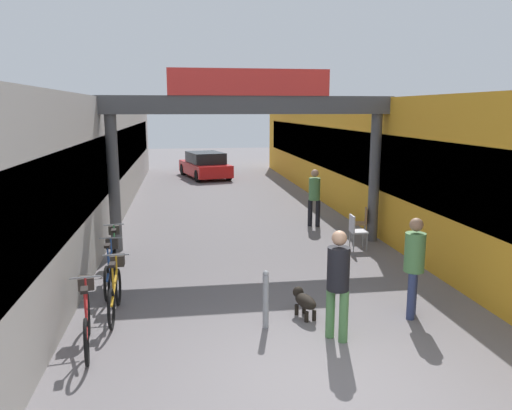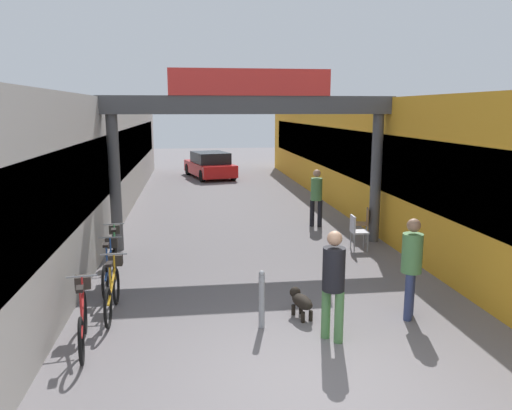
{
  "view_description": "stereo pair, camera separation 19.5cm",
  "coord_description": "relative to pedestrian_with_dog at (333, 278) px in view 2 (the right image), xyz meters",
  "views": [
    {
      "loc": [
        -1.68,
        -5.83,
        3.49
      ],
      "look_at": [
        0.0,
        5.44,
        1.3
      ],
      "focal_mm": 35.0,
      "sensor_mm": 36.0,
      "label": 1
    },
    {
      "loc": [
        -1.49,
        -5.85,
        3.49
      ],
      "look_at": [
        0.0,
        5.44,
        1.3
      ],
      "focal_mm": 35.0,
      "sensor_mm": 36.0,
      "label": 2
    }
  ],
  "objects": [
    {
      "name": "dog_on_leash",
      "position": [
        -0.29,
        0.91,
        -0.7
      ],
      "size": [
        0.39,
        0.67,
        0.47
      ],
      "color": "black",
      "rests_on": "ground_plane"
    },
    {
      "name": "ground_plane",
      "position": [
        -0.6,
        -1.08,
        -0.99
      ],
      "size": [
        80.0,
        80.0,
        0.0
      ],
      "primitive_type": "plane",
      "color": "slate"
    },
    {
      "name": "parked_car_red",
      "position": [
        -1.1,
        18.87,
        -0.35
      ],
      "size": [
        2.66,
        4.3,
        1.33
      ],
      "color": "red",
      "rests_on": "ground_plane"
    },
    {
      "name": "bicycle_blue_third",
      "position": [
        -3.73,
        2.75,
        -0.55
      ],
      "size": [
        0.46,
        1.69,
        0.98
      ],
      "color": "black",
      "rests_on": "ground_plane"
    },
    {
      "name": "bicycle_red_nearest",
      "position": [
        -3.75,
        0.37,
        -0.55
      ],
      "size": [
        0.46,
        1.68,
        0.98
      ],
      "color": "black",
      "rests_on": "ground_plane"
    },
    {
      "name": "bicycle_green_farthest",
      "position": [
        -3.79,
        3.97,
        -0.55
      ],
      "size": [
        0.46,
        1.68,
        0.98
      ],
      "color": "black",
      "rests_on": "ground_plane"
    },
    {
      "name": "pedestrian_companion",
      "position": [
        1.53,
        0.65,
        0.0
      ],
      "size": [
        0.47,
        0.47,
        1.73
      ],
      "color": "navy",
      "rests_on": "ground_plane"
    },
    {
      "name": "cafe_chair_aluminium_nearer",
      "position": [
        1.99,
        4.76,
        -0.45
      ],
      "size": [
        0.42,
        0.42,
        0.89
      ],
      "color": "gray",
      "rests_on": "ground_plane"
    },
    {
      "name": "arcade_sign_gateway",
      "position": [
        -0.6,
        5.54,
        2.21
      ],
      "size": [
        7.4,
        0.47,
        4.46
      ],
      "color": "#4C4C4F",
      "rests_on": "ground_plane"
    },
    {
      "name": "storefront_right",
      "position": [
        4.49,
        9.92,
        0.91
      ],
      "size": [
        3.0,
        26.0,
        3.79
      ],
      "color": "gold",
      "rests_on": "ground_plane"
    },
    {
      "name": "bollard_post_metal",
      "position": [
        -1.01,
        0.58,
        -0.5
      ],
      "size": [
        0.1,
        0.1,
        0.97
      ],
      "color": "gray",
      "rests_on": "ground_plane"
    },
    {
      "name": "bicycle_orange_second",
      "position": [
        -3.48,
        1.52,
        -0.55
      ],
      "size": [
        0.46,
        1.69,
        0.98
      ],
      "color": "black",
      "rests_on": "ground_plane"
    },
    {
      "name": "pedestrian_carrying_crate",
      "position": [
        1.63,
        7.42,
        0.0
      ],
      "size": [
        0.46,
        0.46,
        1.73
      ],
      "color": "black",
      "rests_on": "ground_plane"
    },
    {
      "name": "cafe_chair_wood_farther",
      "position": [
        2.47,
        5.61,
        -0.45
      ],
      "size": [
        0.5,
        0.5,
        0.89
      ],
      "color": "gray",
      "rests_on": "ground_plane"
    },
    {
      "name": "pedestrian_with_dog",
      "position": [
        0.0,
        0.0,
        0.0
      ],
      "size": [
        0.48,
        0.48,
        1.73
      ],
      "color": "#4C7F47",
      "rests_on": "ground_plane"
    },
    {
      "name": "storefront_left",
      "position": [
        -5.69,
        9.92,
        0.91
      ],
      "size": [
        3.0,
        26.0,
        3.79
      ],
      "color": "#9E9993",
      "rests_on": "ground_plane"
    }
  ]
}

